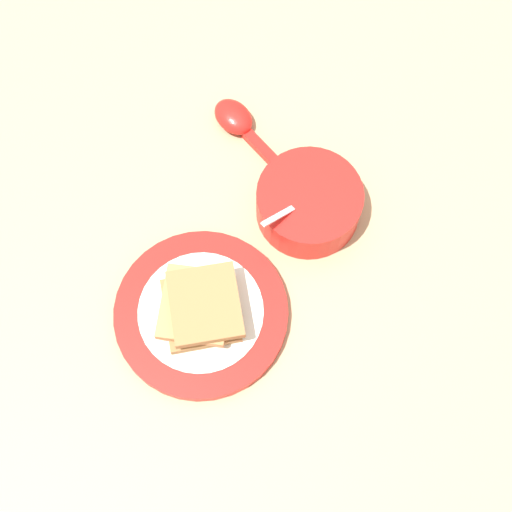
{
  "coord_description": "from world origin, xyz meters",
  "views": [
    {
      "loc": [
        0.43,
        -0.29,
        0.85
      ],
      "look_at": [
        0.15,
        -0.12,
        0.02
      ],
      "focal_mm": 50.0,
      "sensor_mm": 36.0,
      "label": 1
    }
  ],
  "objects_px": {
    "toast_plate": "(201,313)",
    "toast_sandwich": "(200,307)",
    "soup_spoon": "(239,123)",
    "egg_bowl": "(309,203)"
  },
  "relations": [
    {
      "from": "toast_sandwich",
      "to": "soup_spoon",
      "type": "height_order",
      "value": "toast_sandwich"
    },
    {
      "from": "egg_bowl",
      "to": "soup_spoon",
      "type": "xyz_separation_m",
      "value": [
        -0.16,
        -0.01,
        -0.02
      ]
    },
    {
      "from": "toast_plate",
      "to": "soup_spoon",
      "type": "xyz_separation_m",
      "value": [
        -0.2,
        0.18,
        0.0
      ]
    },
    {
      "from": "egg_bowl",
      "to": "soup_spoon",
      "type": "height_order",
      "value": "egg_bowl"
    },
    {
      "from": "egg_bowl",
      "to": "toast_sandwich",
      "type": "relative_size",
      "value": 1.14
    },
    {
      "from": "toast_plate",
      "to": "toast_sandwich",
      "type": "distance_m",
      "value": 0.03
    },
    {
      "from": "egg_bowl",
      "to": "soup_spoon",
      "type": "relative_size",
      "value": 1.01
    },
    {
      "from": "soup_spoon",
      "to": "egg_bowl",
      "type": "bearing_deg",
      "value": 3.28
    },
    {
      "from": "toast_sandwich",
      "to": "toast_plate",
      "type": "bearing_deg",
      "value": -123.62
    },
    {
      "from": "egg_bowl",
      "to": "soup_spoon",
      "type": "bearing_deg",
      "value": -176.72
    }
  ]
}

